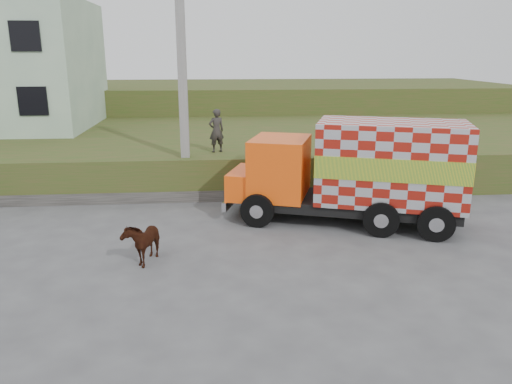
{
  "coord_description": "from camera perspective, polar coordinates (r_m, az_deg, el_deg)",
  "views": [
    {
      "loc": [
        -0.0,
        -12.85,
        5.06
      ],
      "look_at": [
        1.15,
        0.52,
        1.3
      ],
      "focal_mm": 35.0,
      "sensor_mm": 36.0,
      "label": 1
    }
  ],
  "objects": [
    {
      "name": "ground",
      "position": [
        13.81,
        -4.6,
        -5.89
      ],
      "size": [
        120.0,
        120.0,
        0.0
      ],
      "primitive_type": "plane",
      "color": "#474749",
      "rests_on": "ground"
    },
    {
      "name": "utility_pole",
      "position": [
        17.51,
        -8.38,
        12.27
      ],
      "size": [
        1.2,
        0.3,
        8.0
      ],
      "color": "gray",
      "rests_on": "ground"
    },
    {
      "name": "cargo_truck",
      "position": [
        15.3,
        11.53,
        2.33
      ],
      "size": [
        7.37,
        4.31,
        3.14
      ],
      "rotation": [
        0.0,
        0.0,
        -0.32
      ],
      "color": "black",
      "rests_on": "ground"
    },
    {
      "name": "retaining_strip",
      "position": [
        17.84,
        -11.17,
        -0.45
      ],
      "size": [
        16.0,
        0.5,
        0.4
      ],
      "primitive_type": "cube",
      "color": "#595651",
      "rests_on": "ground"
    },
    {
      "name": "pedestrian",
      "position": [
        18.49,
        -4.55,
        7.01
      ],
      "size": [
        0.68,
        0.56,
        1.59
      ],
      "primitive_type": "imported",
      "rotation": [
        0.0,
        0.0,
        3.49
      ],
      "color": "#32302D",
      "rests_on": "embankment"
    },
    {
      "name": "cow",
      "position": [
        12.79,
        -12.81,
        -5.4
      ],
      "size": [
        0.94,
        1.42,
        1.11
      ],
      "primitive_type": "imported",
      "rotation": [
        0.0,
        0.0,
        -0.29
      ],
      "color": "#34110D",
      "rests_on": "ground"
    },
    {
      "name": "embankment_far",
      "position": [
        35.03,
        -4.97,
        9.77
      ],
      "size": [
        40.0,
        12.0,
        3.0
      ],
      "primitive_type": "cube",
      "color": "#334F1A",
      "rests_on": "ground"
    },
    {
      "name": "embankment",
      "position": [
        23.26,
        -4.86,
        4.92
      ],
      "size": [
        40.0,
        12.0,
        1.5
      ],
      "primitive_type": "cube",
      "color": "#334F1A",
      "rests_on": "ground"
    }
  ]
}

